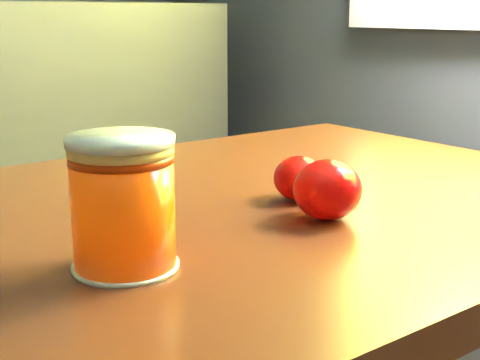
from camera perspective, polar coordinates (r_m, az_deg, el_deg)
table at (r=0.75m, az=-0.68°, el=-8.16°), size 0.92×0.65×0.68m
juice_glass at (r=0.53m, az=-9.94°, el=-2.03°), size 0.08×0.08×0.11m
orange_front at (r=0.66m, az=7.46°, el=-0.83°), size 0.08×0.08×0.06m
orange_back at (r=0.72m, az=5.05°, el=0.15°), size 0.06×0.06×0.05m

